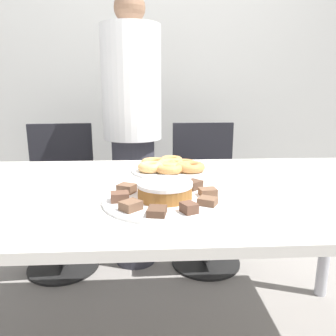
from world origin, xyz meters
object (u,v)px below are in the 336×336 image
object	(u,v)px
office_chair_right	(206,198)
plate_cake	(165,200)
person_standing	(133,131)
napkin	(272,182)
plate_donuts	(170,170)
office_chair_left	(61,201)
frosted_cake	(165,190)

from	to	relation	value
office_chair_right	plate_cake	size ratio (longest dim) A/B	2.26
person_standing	napkin	distance (m)	0.98
plate_donuts	napkin	xyz separation A→B (m)	(0.37, -0.21, -0.00)
person_standing	plate_cake	distance (m)	1.00
office_chair_left	napkin	bearing A→B (deg)	-42.41
person_standing	napkin	xyz separation A→B (m)	(0.56, -0.80, -0.10)
napkin	person_standing	bearing A→B (deg)	125.09
plate_cake	frosted_cake	distance (m)	0.03
plate_cake	office_chair_left	bearing A→B (deg)	121.49
frosted_cake	plate_donuts	bearing A→B (deg)	83.92
plate_cake	napkin	distance (m)	0.46
plate_cake	frosted_cake	bearing A→B (deg)	90.00
office_chair_right	office_chair_left	bearing A→B (deg)	178.93
person_standing	office_chair_left	world-z (taller)	person_standing
frosted_cake	office_chair_right	bearing A→B (deg)	72.76
plate_cake	plate_donuts	distance (m)	0.40
office_chair_left	plate_cake	world-z (taller)	office_chair_left
napkin	frosted_cake	bearing A→B (deg)	-155.50
plate_donuts	napkin	bearing A→B (deg)	-28.89
plate_donuts	frosted_cake	size ratio (longest dim) A/B	1.93
plate_cake	office_chair_right	bearing A→B (deg)	72.76
plate_cake	napkin	xyz separation A→B (m)	(0.42, 0.19, -0.00)
person_standing	office_chair_right	bearing A→B (deg)	-0.21
office_chair_right	frosted_cake	size ratio (longest dim) A/B	5.08
person_standing	napkin	world-z (taller)	person_standing
plate_cake	napkin	size ratio (longest dim) A/B	2.47
napkin	plate_cake	bearing A→B (deg)	-155.50
person_standing	office_chair_left	bearing A→B (deg)	-179.78
plate_cake	frosted_cake	size ratio (longest dim) A/B	2.25
frosted_cake	office_chair_left	bearing A→B (deg)	121.49
office_chair_right	plate_cake	world-z (taller)	office_chair_right
person_standing	frosted_cake	xyz separation A→B (m)	(0.15, -0.99, -0.07)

